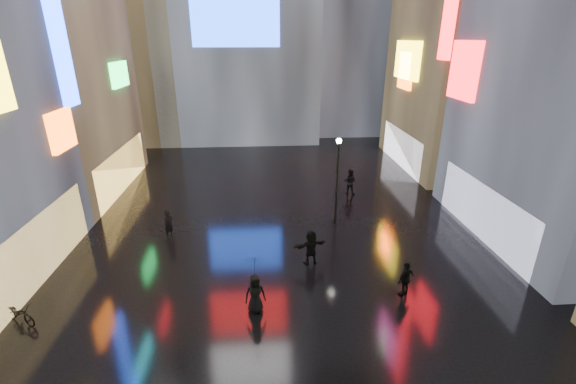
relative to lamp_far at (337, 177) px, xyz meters
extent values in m
plane|color=black|center=(-3.34, 0.81, -2.94)|extent=(140.00, 140.00, 0.00)
cube|color=#FFC659|center=(-14.44, -5.19, -1.44)|extent=(0.20, 10.00, 3.00)
cube|color=#FF590C|center=(-14.19, -0.87, 3.12)|extent=(0.25, 2.24, 1.94)
cube|color=#143FFF|center=(-14.19, 0.81, 8.06)|extent=(0.25, 1.40, 8.00)
cube|color=black|center=(-19.34, 6.81, 8.06)|extent=(10.00, 12.00, 22.00)
cube|color=#FFC659|center=(-14.44, 6.81, -1.44)|extent=(0.20, 10.00, 3.00)
cube|color=#1AF250|center=(-14.19, 8.63, 4.97)|extent=(0.25, 3.00, 1.71)
cube|color=white|center=(7.76, -2.19, -1.44)|extent=(0.20, 9.00, 3.00)
cube|color=#FF0C14|center=(7.51, 1.93, 5.64)|extent=(0.25, 2.99, 3.26)
cube|color=white|center=(7.76, 10.81, -1.44)|extent=(0.20, 9.00, 3.00)
cube|color=yellow|center=(7.51, 11.13, 5.71)|extent=(0.25, 4.92, 2.91)
cube|color=#FF590C|center=(7.51, 11.24, 4.90)|extent=(0.25, 2.63, 2.87)
cube|color=#194CFF|center=(-6.34, 17.71, 9.06)|extent=(8.00, 0.20, 5.00)
cube|color=black|center=(-17.34, 22.81, 10.06)|extent=(10.00, 10.00, 26.00)
cylinder|color=black|center=(0.00, 0.00, -0.44)|extent=(0.16, 0.16, 5.00)
sphere|color=white|center=(0.00, 0.00, 2.11)|extent=(0.30, 0.30, 0.30)
imported|color=black|center=(1.70, -7.07, -2.13)|extent=(1.02, 0.84, 1.63)
imported|color=black|center=(-4.69, -7.71, -2.10)|extent=(0.90, 0.66, 1.69)
imported|color=black|center=(-2.02, -4.30, -2.04)|extent=(1.76, 0.98, 1.81)
imported|color=black|center=(-9.50, -1.11, -2.14)|extent=(0.68, 0.70, 1.61)
imported|color=black|center=(1.86, 4.52, -2.03)|extent=(1.09, 0.99, 1.82)
imported|color=black|center=(-4.69, -7.71, -0.83)|extent=(1.28, 1.28, 0.83)
imported|color=black|center=(-13.84, -7.72, -2.50)|extent=(1.77, 1.29, 0.88)
camera|label=1|loc=(-4.28, -20.48, 7.44)|focal=24.00mm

